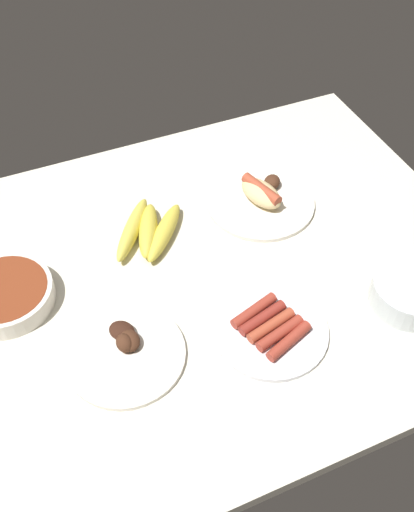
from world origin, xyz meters
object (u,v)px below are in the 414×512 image
object	(u,v)px
bowl_coleslaw	(410,292)
plate_hotdog_assembled	(261,198)
plate_sausages	(271,329)
banana_bunch	(148,230)
plate_grilled_meat	(125,351)
bowl_chili	(6,294)

from	to	relation	value
bowl_coleslaw	plate_hotdog_assembled	bearing A→B (deg)	110.27
plate_sausages	banana_bunch	bearing A→B (deg)	111.67
plate_sausages	plate_hotdog_assembled	xyz separation A→B (cm)	(14.11, 31.95, 0.64)
bowl_coleslaw	plate_sausages	bearing A→B (deg)	171.43
bowl_coleslaw	banana_bunch	distance (cm)	54.05
plate_sausages	banana_bunch	distance (cm)	34.47
plate_sausages	banana_bunch	xyz separation A→B (cm)	(-12.72, 32.03, 0.91)
plate_sausages	plate_grilled_meat	distance (cm)	26.84
plate_hotdog_assembled	plate_grilled_meat	distance (cm)	47.89
plate_grilled_meat	bowl_coleslaw	distance (cm)	54.59
plate_grilled_meat	banana_bunch	world-z (taller)	plate_grilled_meat
plate_sausages	bowl_chili	bearing A→B (deg)	148.88
bowl_chili	bowl_coleslaw	xyz separation A→B (cm)	(70.89, -30.36, 0.71)
plate_grilled_meat	bowl_coleslaw	size ratio (longest dim) A/B	1.46
bowl_chili	banana_bunch	size ratio (longest dim) A/B	0.92
plate_hotdog_assembled	bowl_chili	size ratio (longest dim) A/B	1.33
plate_hotdog_assembled	bowl_coleslaw	size ratio (longest dim) A/B	1.63
bowl_chili	plate_grilled_meat	size ratio (longest dim) A/B	0.84
plate_sausages	plate_hotdog_assembled	world-z (taller)	plate_hotdog_assembled
plate_sausages	bowl_coleslaw	size ratio (longest dim) A/B	1.44
plate_hotdog_assembled	bowl_chili	distance (cm)	57.85
plate_hotdog_assembled	plate_grilled_meat	bearing A→B (deg)	-147.23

